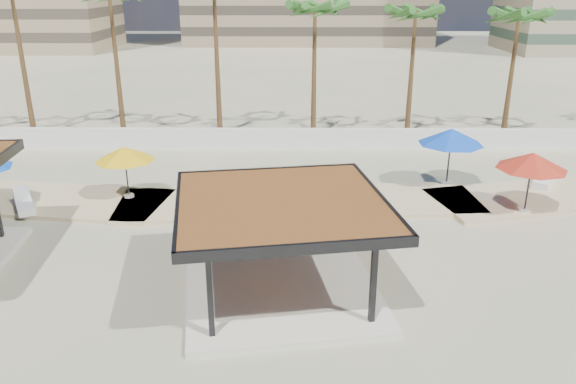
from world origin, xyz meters
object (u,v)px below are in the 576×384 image
Objects in this scene: lounger_b at (288,191)px; lounger_d at (544,180)px; pavilion_central at (281,238)px; umbrella_c at (532,161)px; lounger_a at (25,205)px.

lounger_d reaches higher than lounger_b.
pavilion_central is at bearing 160.64° from lounger_d.
lounger_d is at bearing 57.03° from umbrella_c.
pavilion_central is at bearing -174.40° from lounger_b.
lounger_b is (-10.09, 1.93, -2.04)m from umbrella_c.
umbrella_c reaches higher than lounger_a.
lounger_b is at bearing -110.42° from lounger_a.
pavilion_central is 2.20× the size of umbrella_c.
lounger_a is 23.86m from lounger_d.
lounger_a is (-21.39, 0.04, -2.05)m from umbrella_c.
lounger_d is (23.62, 3.40, 0.01)m from lounger_a.
lounger_b is at bearing 169.20° from umbrella_c.
lounger_a is (-11.16, 6.47, -1.55)m from pavilion_central.
lounger_d is at bearing -111.71° from lounger_a.
lounger_d is (12.46, 9.87, -1.53)m from pavilion_central.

